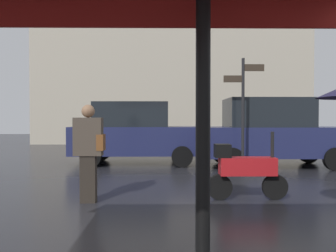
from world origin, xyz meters
TOP-DOWN VIEW (x-y plane):
  - pedestrian_with_bag at (-1.80, 2.92)m, footprint 0.53×0.24m
  - parked_scooter at (0.98, 3.07)m, footprint 1.47×0.32m
  - parked_car_left at (2.83, 7.16)m, footprint 4.50×1.87m
  - parked_car_right at (-1.39, 7.91)m, footprint 4.28×1.87m
  - street_signpost at (1.63, 5.87)m, footprint 1.08×0.08m
  - building_block at (0.00, 17.55)m, footprint 16.59×2.91m

SIDE VIEW (x-z plane):
  - parked_scooter at x=0.98m, z-range -0.06..1.17m
  - pedestrian_with_bag at x=-1.80m, z-range 0.11..1.83m
  - parked_car_right at x=-1.39m, z-range 0.00..2.02m
  - parked_car_left at x=2.83m, z-range 0.00..2.10m
  - street_signpost at x=1.63m, z-range 0.32..3.42m
  - building_block at x=0.00m, z-range 0.00..17.17m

